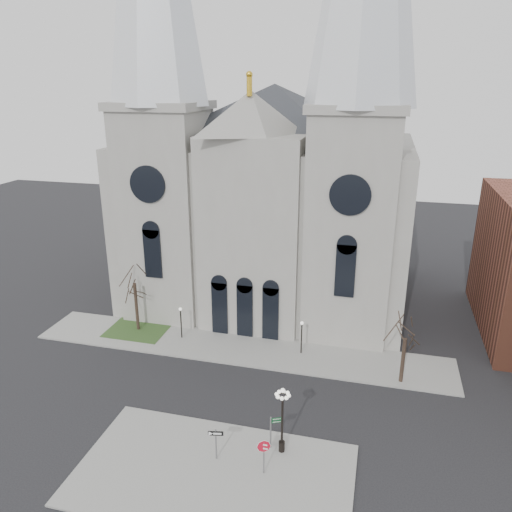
% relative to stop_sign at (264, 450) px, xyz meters
% --- Properties ---
extents(ground, '(160.00, 160.00, 0.00)m').
position_rel_stop_sign_xyz_m(ground, '(-6.17, 4.15, -1.99)').
color(ground, black).
rests_on(ground, ground).
extents(sidewalk_near, '(18.00, 10.00, 0.14)m').
position_rel_stop_sign_xyz_m(sidewalk_near, '(-3.17, -0.85, -1.92)').
color(sidewalk_near, gray).
rests_on(sidewalk_near, ground).
extents(sidewalk_far, '(40.00, 6.00, 0.14)m').
position_rel_stop_sign_xyz_m(sidewalk_far, '(-6.17, 15.15, -1.92)').
color(sidewalk_far, gray).
rests_on(sidewalk_far, ground).
extents(grass_patch, '(6.00, 5.00, 0.18)m').
position_rel_stop_sign_xyz_m(grass_patch, '(-17.17, 16.15, -1.90)').
color(grass_patch, '#2B451D').
rests_on(grass_patch, ground).
extents(cathedral, '(33.00, 26.66, 54.00)m').
position_rel_stop_sign_xyz_m(cathedral, '(-6.17, 27.01, 16.49)').
color(cathedral, gray).
rests_on(cathedral, ground).
extents(tree_left, '(3.20, 3.20, 7.50)m').
position_rel_stop_sign_xyz_m(tree_left, '(-17.17, 16.15, 3.60)').
color(tree_left, black).
rests_on(tree_left, ground).
extents(tree_right, '(3.20, 3.20, 6.00)m').
position_rel_stop_sign_xyz_m(tree_right, '(8.83, 13.15, 2.48)').
color(tree_right, black).
rests_on(tree_right, ground).
extents(ped_lamp_left, '(0.32, 0.32, 3.26)m').
position_rel_stop_sign_xyz_m(ped_lamp_left, '(-12.17, 15.65, 0.34)').
color(ped_lamp_left, black).
rests_on(ped_lamp_left, sidewalk_far).
extents(ped_lamp_right, '(0.32, 0.32, 3.26)m').
position_rel_stop_sign_xyz_m(ped_lamp_right, '(-0.17, 15.65, 0.34)').
color(ped_lamp_right, black).
rests_on(ped_lamp_right, sidewalk_far).
extents(stop_sign, '(0.94, 0.10, 2.60)m').
position_rel_stop_sign_xyz_m(stop_sign, '(0.00, 0.00, 0.00)').
color(stop_sign, slate).
rests_on(stop_sign, sidewalk_near).
extents(globe_lamp, '(1.14, 1.14, 5.04)m').
position_rel_stop_sign_xyz_m(globe_lamp, '(0.72, 2.29, 1.32)').
color(globe_lamp, black).
rests_on(globe_lamp, sidewalk_near).
extents(one_way_sign, '(1.02, 0.24, 2.35)m').
position_rel_stop_sign_xyz_m(one_way_sign, '(-3.41, 0.48, -0.27)').
color(one_way_sign, slate).
rests_on(one_way_sign, sidewalk_near).
extents(street_name_sign, '(0.75, 0.38, 2.52)m').
position_rel_stop_sign_xyz_m(street_name_sign, '(-0.02, 2.47, -0.38)').
color(street_name_sign, slate).
rests_on(street_name_sign, sidewalk_near).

